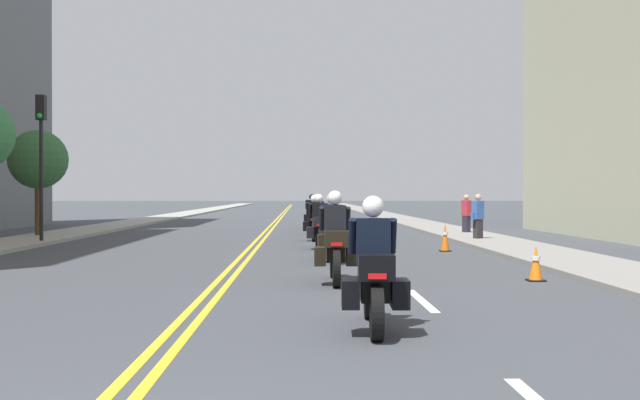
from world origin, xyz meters
TOP-DOWN VIEW (x-y plane):
  - ground_plane at (0.00, 48.00)m, footprint 264.00×264.00m
  - sidewalk_left at (-7.71, 48.00)m, footprint 2.39×144.00m
  - sidewalk_right at (7.71, 48.00)m, footprint 2.39×144.00m
  - centreline_yellow_inner at (-0.12, 48.00)m, footprint 0.12×132.00m
  - centreline_yellow_outer at (0.12, 48.00)m, footprint 0.12×132.00m
  - lane_dashes_white at (3.26, 29.00)m, footprint 0.14×56.40m
  - motorcycle_0 at (2.28, 5.52)m, footprint 0.78×2.09m
  - motorcycle_1 at (2.05, 10.24)m, footprint 0.77×2.29m
  - motorcycle_2 at (2.19, 14.59)m, footprint 0.78×2.22m
  - motorcycle_3 at (1.98, 18.78)m, footprint 0.77×2.27m
  - motorcycle_4 at (1.91, 22.65)m, footprint 0.78×2.18m
  - motorcycle_5 at (2.10, 27.01)m, footprint 0.77×2.22m
  - motorcycle_6 at (1.96, 31.58)m, footprint 0.77×2.25m
  - traffic_cone_0 at (5.79, 10.43)m, footprint 0.31×0.31m
  - traffic_cone_1 at (5.51, 17.59)m, footprint 0.30×0.30m
  - traffic_light_near at (-6.92, 20.88)m, footprint 0.28×0.38m
  - pedestrian_0 at (7.44, 21.74)m, footprint 0.49×0.39m
  - pedestrian_1 at (7.97, 25.85)m, footprint 0.37×0.50m
  - street_tree_0 at (-8.21, 24.28)m, footprint 2.15×2.15m

SIDE VIEW (x-z plane):
  - ground_plane at x=0.00m, z-range 0.00..0.00m
  - centreline_yellow_inner at x=-0.12m, z-range 0.00..0.01m
  - centreline_yellow_outer at x=0.12m, z-range 0.00..0.01m
  - lane_dashes_white at x=3.26m, z-range 0.00..0.01m
  - sidewalk_left at x=-7.71m, z-range 0.00..0.12m
  - sidewalk_right at x=7.71m, z-range 0.00..0.12m
  - traffic_cone_0 at x=5.79m, z-range 0.00..0.67m
  - traffic_cone_1 at x=5.51m, z-range 0.00..0.80m
  - motorcycle_0 at x=2.28m, z-range -0.16..1.44m
  - motorcycle_4 at x=1.91m, z-range -0.15..1.44m
  - motorcycle_3 at x=1.98m, z-range -0.15..1.47m
  - motorcycle_6 at x=1.96m, z-range -0.15..1.47m
  - motorcycle_2 at x=2.19m, z-range -0.16..1.48m
  - motorcycle_5 at x=2.10m, z-range -0.15..1.48m
  - motorcycle_1 at x=2.05m, z-range -0.17..1.51m
  - pedestrian_1 at x=7.97m, z-range 0.02..1.63m
  - pedestrian_0 at x=7.44m, z-range 0.02..1.65m
  - street_tree_0 at x=-8.21m, z-range 0.89..4.86m
  - traffic_light_near at x=-6.92m, z-range 0.90..5.70m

